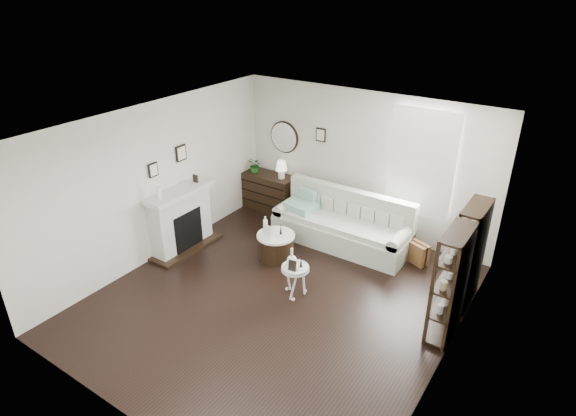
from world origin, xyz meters
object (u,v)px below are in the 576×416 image
Objects in this scene: sofa at (343,227)px; dresser at (268,192)px; pedestal_table at (295,269)px; drum_table at (276,246)px.

dresser is (-1.97, 0.39, 0.07)m from sofa.
dresser is 3.10m from pedestal_table.
drum_table is 1.16m from pedestal_table.
pedestal_table is (2.14, -2.24, 0.08)m from dresser.
dresser is 1.76× the size of drum_table.
sofa is at bearing -11.24° from dresser.
dresser is 2.26× the size of pedestal_table.
sofa is at bearing 57.71° from drum_table.
dresser reaches higher than drum_table.
pedestal_table is (0.87, -0.73, 0.24)m from drum_table.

